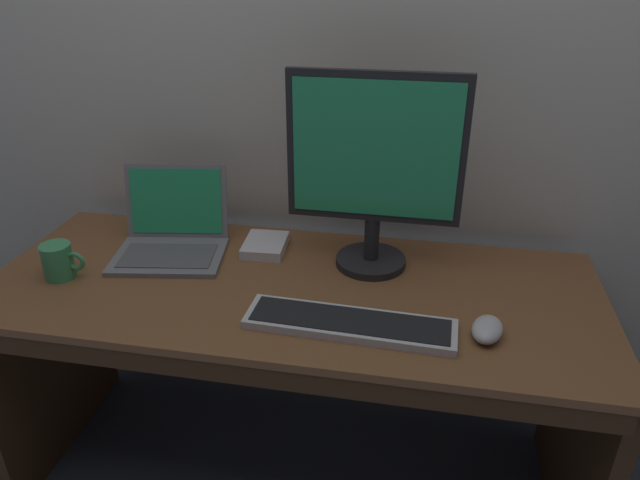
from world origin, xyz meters
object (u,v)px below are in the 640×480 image
Objects in this scene: computer_mouse at (487,329)px; external_drive_box at (265,245)px; external_monitor at (374,172)px; wired_keyboard at (350,324)px; laptop_space_gray at (172,237)px; coffee_mug at (59,261)px.

external_drive_box is at bearing 165.85° from computer_mouse.
wired_keyboard is at bearing -92.77° from external_monitor.
wired_keyboard is 3.37× the size of external_drive_box.
laptop_space_gray is 0.69× the size of wired_keyboard.
laptop_space_gray is 0.31m from coffee_mug.
laptop_space_gray is 0.64m from wired_keyboard.
wired_keyboard is at bearing -48.57° from external_drive_box.
external_monitor is 4.49× the size of coffee_mug.
computer_mouse is at bearing -27.33° from external_drive_box.
laptop_space_gray reaches higher than external_drive_box.
laptop_space_gray is at bearing 176.73° from computer_mouse.
laptop_space_gray is 2.33× the size of external_drive_box.
coffee_mug reaches higher than wired_keyboard.
wired_keyboard is (-0.01, -0.31, -0.27)m from external_monitor.
wired_keyboard is 0.32m from computer_mouse.
coffee_mug is (-0.82, -0.22, -0.23)m from external_monitor.
external_drive_box is at bearing 26.88° from coffee_mug.
coffee_mug reaches higher than external_drive_box.
external_monitor is at bearing 2.17° from laptop_space_gray.
external_monitor is 3.62× the size of external_drive_box.
coffee_mug reaches higher than computer_mouse.
external_monitor is 0.88m from coffee_mug.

